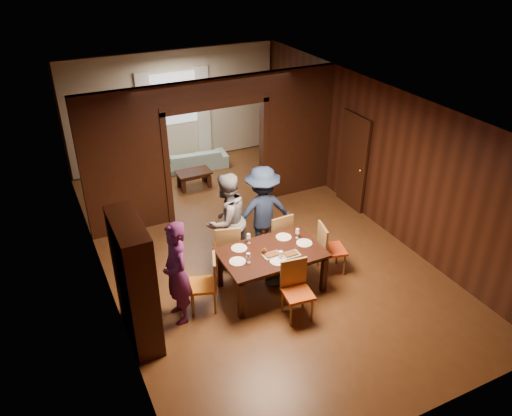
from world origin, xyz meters
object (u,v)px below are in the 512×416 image
dining_table (271,270)px  hutch (135,282)px  person_purple (177,273)px  chair_far_r (276,235)px  chair_far_l (227,246)px  person_navy (262,211)px  chair_left (203,284)px  sofa (194,159)px  chair_right (332,248)px  chair_near (298,292)px  person_grey (227,221)px  coffee_table (194,179)px

dining_table → hutch: 2.38m
person_purple → hutch: size_ratio=0.87×
chair_far_r → dining_table: bearing=54.4°
chair_far_l → person_purple: bearing=51.8°
person_navy → chair_left: size_ratio=1.83×
chair_left → hutch: size_ratio=0.48×
person_navy → sofa: bearing=-83.2°
person_purple → chair_left: size_ratio=1.79×
sofa → chair_right: chair_right is taller
chair_right → chair_far_l: same height
person_purple → chair_near: bearing=63.2°
dining_table → chair_left: (-1.22, 0.04, 0.10)m
person_navy → chair_right: person_navy is taller
person_grey → chair_near: size_ratio=1.87×
sofa → hutch: (-2.76, -5.35, 0.75)m
chair_left → chair_right: size_ratio=1.00×
chair_far_r → chair_left: bearing=21.0°
sofa → chair_right: (0.74, -5.25, 0.24)m
person_purple → chair_right: bearing=88.2°
person_grey → chair_left: person_grey is taller
person_grey → coffee_table: (0.49, 3.20, -0.70)m
dining_table → chair_right: chair_right is taller
chair_far_r → chair_far_l: bearing=-5.6°
chair_near → hutch: 2.49m
chair_far_r → chair_near: bearing=71.0°
person_navy → dining_table: (-0.36, -1.06, -0.51)m
coffee_table → chair_near: 5.04m
person_purple → dining_table: size_ratio=1.02×
coffee_table → chair_far_r: bearing=-83.3°
sofa → hutch: bearing=68.4°
chair_left → person_purple: bearing=-63.2°
person_navy → hutch: (-2.65, -1.19, 0.11)m
chair_near → person_navy: bearing=87.8°
chair_far_r → hutch: bearing=15.6°
person_navy → chair_right: 1.43m
dining_table → hutch: hutch is taller
dining_table → person_purple: bearing=-179.5°
coffee_table → chair_right: chair_right is taller
person_purple → person_grey: 1.64m
person_purple → chair_right: size_ratio=1.79×
coffee_table → chair_left: chair_left is taller
person_navy → chair_far_l: 0.93m
dining_table → chair_left: bearing=178.2°
person_purple → sofa: (2.11, 5.24, -0.62)m
sofa → hutch: 6.07m
person_grey → hutch: 2.24m
person_navy → dining_table: person_navy is taller
coffee_table → chair_far_r: chair_far_r is taller
person_navy → chair_left: person_navy is taller
chair_far_r → hutch: 3.00m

